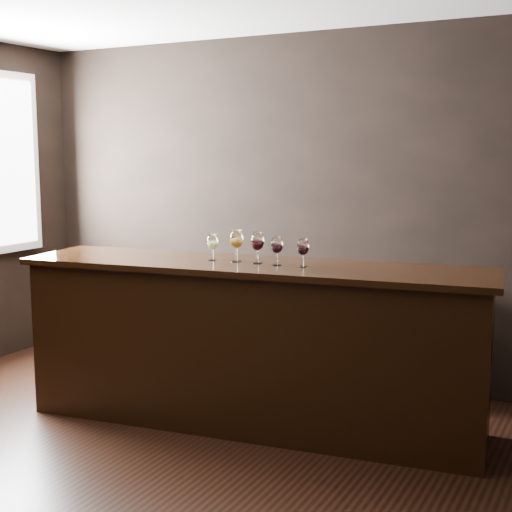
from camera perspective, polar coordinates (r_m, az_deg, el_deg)
The scene contains 10 objects.
ground at distance 4.41m, azimuth -10.08°, elevation -16.67°, with size 5.00×5.00×0.00m, color black.
room_shell at distance 4.23m, azimuth -12.28°, elevation 7.56°, with size 5.02×4.52×2.81m.
bar_counter at distance 4.87m, azimuth -0.25°, elevation -7.32°, with size 3.07×0.67×1.08m, color black.
bar_top at distance 4.75m, azimuth -0.25°, elevation -0.82°, with size 3.18×0.74×0.04m, color black.
back_bar_shelf at distance 5.95m, azimuth 0.82°, elevation -5.18°, with size 2.54×0.40×0.92m, color black.
glass_white at distance 4.87m, azimuth -3.50°, elevation 1.09°, with size 0.08×0.08×0.18m.
glass_amber at distance 4.80m, azimuth -1.57°, elevation 1.31°, with size 0.09×0.09×0.22m.
glass_red_a at distance 4.73m, azimuth 0.12°, elevation 1.14°, with size 0.09×0.09×0.21m.
glass_red_b at distance 4.65m, azimuth 1.68°, elevation 0.84°, with size 0.08×0.08×0.19m.
glass_red_c at distance 4.60m, azimuth 3.78°, elevation 0.67°, with size 0.08×0.08×0.18m.
Camera 1 is at (2.49, -3.12, 1.86)m, focal length 50.00 mm.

